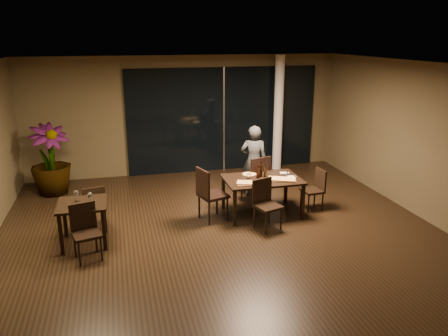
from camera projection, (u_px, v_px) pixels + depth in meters
ground at (223, 236)px, 7.88m from camera, size 8.00×8.00×0.00m
wall_back at (185, 115)px, 11.20m from camera, size 8.00×0.10×3.00m
wall_front at (340, 279)px, 3.69m from camera, size 8.00×0.10×3.00m
wall_right at (427, 142)px, 8.39m from camera, size 0.10×8.00×3.00m
ceiling at (223, 64)px, 7.00m from camera, size 8.00×8.00×0.04m
window_panel at (224, 120)px, 11.39m from camera, size 5.00×0.06×2.70m
column at (278, 114)px, 11.39m from camera, size 0.24×0.24×3.00m
main_table at (262, 182)px, 8.66m from camera, size 1.50×1.00×0.75m
side_table at (82, 210)px, 7.42m from camera, size 0.80×0.80×0.75m
chair_main_far at (257, 177)px, 9.23m from camera, size 0.60×0.60×1.05m
chair_main_near at (265, 201)px, 8.09m from camera, size 0.55×0.55×0.93m
chair_main_left at (209, 192)px, 8.36m from camera, size 0.61×0.61×1.06m
chair_main_right at (316, 187)px, 8.98m from camera, size 0.42×0.42×0.85m
chair_side_far at (94, 205)px, 8.00m from camera, size 0.48×0.48×0.86m
chair_side_near at (85, 228)px, 6.99m from camera, size 0.51×0.51×0.90m
diner at (254, 161)px, 9.63m from camera, size 0.63×0.51×1.60m
potted_plant at (50, 160)px, 9.75m from camera, size 1.19×1.19×1.59m
pizza_board_left at (250, 184)px, 8.32m from camera, size 0.56×0.32×0.01m
pizza_board_right at (282, 180)px, 8.53m from camera, size 0.63×0.48×0.01m
oblong_pizza_left at (250, 183)px, 8.31m from camera, size 0.52×0.35×0.02m
oblong_pizza_right at (282, 179)px, 8.52m from camera, size 0.56×0.43×0.02m
round_pizza at (249, 174)px, 8.86m from camera, size 0.27×0.27×0.01m
bottle_a at (258, 172)px, 8.61m from camera, size 0.06×0.06×0.28m
bottle_b at (265, 171)px, 8.61m from camera, size 0.07×0.07×0.30m
bottle_c at (261, 169)px, 8.70m from camera, size 0.07×0.07×0.33m
tumbler_left at (249, 176)px, 8.62m from camera, size 0.08×0.08×0.10m
tumbler_right at (272, 174)px, 8.78m from camera, size 0.08×0.08×0.09m
napkin_near at (292, 177)px, 8.73m from camera, size 0.19×0.11×0.01m
napkin_far at (284, 173)px, 8.96m from camera, size 0.20×0.13×0.01m
wine_glass_a at (76, 196)px, 7.42m from camera, size 0.09×0.09×0.19m
wine_glass_b at (90, 198)px, 7.31m from camera, size 0.09×0.09×0.20m
side_napkin at (81, 208)px, 7.16m from camera, size 0.20×0.14×0.01m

